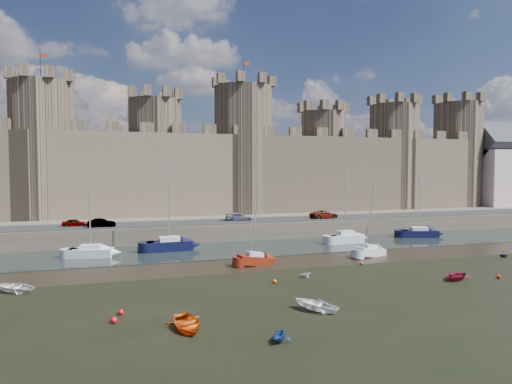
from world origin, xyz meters
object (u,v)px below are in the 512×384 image
at_px(car_0, 74,223).
at_px(dinghy_1, 279,336).
at_px(sailboat_2, 346,237).
at_px(sailboat_5, 370,251).
at_px(car_3, 324,215).
at_px(sailboat_4, 255,259).
at_px(sailboat_0, 91,252).
at_px(dinghy_0, 187,325).
at_px(sailboat_3, 419,233).
at_px(car_1, 101,223).
at_px(car_2, 239,217).
at_px(sailboat_1, 169,244).

xyz_separation_m(car_0, dinghy_1, (14.74, -41.98, -2.64)).
bearing_deg(sailboat_2, sailboat_5, -104.18).
distance_m(car_3, sailboat_4, 26.12).
height_order(sailboat_0, sailboat_4, sailboat_0).
relative_size(dinghy_0, dinghy_1, 2.18).
bearing_deg(sailboat_3, car_3, 164.21).
xyz_separation_m(car_0, sailboat_2, (36.44, -10.44, -2.19)).
height_order(car_3, sailboat_3, sailboat_3).
xyz_separation_m(sailboat_3, dinghy_1, (-35.15, -33.12, -0.34)).
bearing_deg(car_1, car_2, -81.88).
bearing_deg(sailboat_1, dinghy_1, -87.42).
bearing_deg(car_1, car_0, 63.29).
relative_size(car_0, sailboat_0, 0.34).
bearing_deg(car_0, sailboat_1, -121.33).
distance_m(sailboat_0, sailboat_4, 19.95).
bearing_deg(sailboat_4, car_0, 126.70).
bearing_deg(sailboat_2, car_3, 79.36).
xyz_separation_m(sailboat_0, dinghy_1, (12.21, -31.35, -0.34)).
height_order(sailboat_0, sailboat_5, sailboat_0).
height_order(sailboat_4, dinghy_1, sailboat_4).
relative_size(sailboat_5, dinghy_1, 5.86).
bearing_deg(car_1, dinghy_0, -167.70).
xyz_separation_m(car_1, dinghy_0, (6.09, -36.16, -2.76)).
bearing_deg(sailboat_5, car_2, 100.45).
bearing_deg(car_3, sailboat_5, 166.32).
relative_size(car_1, sailboat_5, 0.41).
xyz_separation_m(car_2, sailboat_3, (26.20, -8.71, -2.37)).
bearing_deg(car_0, sailboat_5, -113.52).
relative_size(sailboat_1, sailboat_5, 1.25).
bearing_deg(car_3, sailboat_1, 102.52).
xyz_separation_m(car_0, sailboat_3, (49.90, -8.86, -2.30)).
bearing_deg(car_2, dinghy_1, 177.63).
bearing_deg(sailboat_1, car_2, 35.22).
relative_size(car_2, car_3, 0.92).
relative_size(car_1, sailboat_1, 0.33).
distance_m(car_2, sailboat_3, 27.71).
relative_size(car_0, car_1, 0.87).
bearing_deg(sailboat_3, dinghy_0, -127.71).
bearing_deg(sailboat_2, car_1, 162.21).
relative_size(car_2, dinghy_1, 2.75).
height_order(car_0, dinghy_1, car_0).
relative_size(sailboat_1, sailboat_2, 1.05).
height_order(car_1, sailboat_3, sailboat_3).
bearing_deg(sailboat_3, sailboat_4, -142.89).
distance_m(car_3, sailboat_1, 26.94).
bearing_deg(dinghy_1, sailboat_5, -91.97).
relative_size(sailboat_0, sailboat_3, 0.99).
height_order(car_1, sailboat_2, sailboat_2).
distance_m(car_2, sailboat_2, 16.54).
relative_size(car_3, dinghy_1, 3.00).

